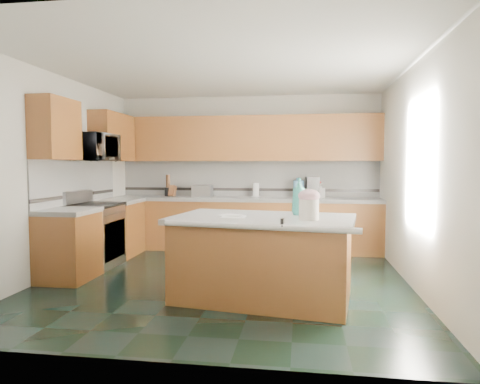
# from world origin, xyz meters

# --- Properties ---
(floor) EXTENTS (4.60, 4.60, 0.00)m
(floor) POSITION_xyz_m (0.00, 0.00, 0.00)
(floor) COLOR black
(floor) RESTS_ON ground
(ceiling) EXTENTS (4.60, 4.60, 0.00)m
(ceiling) POSITION_xyz_m (0.00, 0.00, 2.70)
(ceiling) COLOR white
(ceiling) RESTS_ON ground
(wall_back) EXTENTS (4.60, 0.04, 2.70)m
(wall_back) POSITION_xyz_m (0.00, 2.32, 1.35)
(wall_back) COLOR silver
(wall_back) RESTS_ON ground
(wall_front) EXTENTS (4.60, 0.04, 2.70)m
(wall_front) POSITION_xyz_m (0.00, -2.32, 1.35)
(wall_front) COLOR silver
(wall_front) RESTS_ON ground
(wall_left) EXTENTS (0.04, 4.60, 2.70)m
(wall_left) POSITION_xyz_m (-2.32, 0.00, 1.35)
(wall_left) COLOR silver
(wall_left) RESTS_ON ground
(wall_right) EXTENTS (0.04, 4.60, 2.70)m
(wall_right) POSITION_xyz_m (2.32, 0.00, 1.35)
(wall_right) COLOR silver
(wall_right) RESTS_ON ground
(back_base_cab) EXTENTS (4.60, 0.60, 0.86)m
(back_base_cab) POSITION_xyz_m (0.00, 2.00, 0.43)
(back_base_cab) COLOR #552D10
(back_base_cab) RESTS_ON ground
(back_countertop) EXTENTS (4.60, 0.64, 0.06)m
(back_countertop) POSITION_xyz_m (0.00, 2.00, 0.89)
(back_countertop) COLOR silver
(back_countertop) RESTS_ON back_base_cab
(back_upper_cab) EXTENTS (4.60, 0.33, 0.78)m
(back_upper_cab) POSITION_xyz_m (0.00, 2.13, 1.94)
(back_upper_cab) COLOR #552D10
(back_upper_cab) RESTS_ON wall_back
(back_backsplash) EXTENTS (4.60, 0.02, 0.63)m
(back_backsplash) POSITION_xyz_m (0.00, 2.29, 1.24)
(back_backsplash) COLOR silver
(back_backsplash) RESTS_ON back_countertop
(back_accent_band) EXTENTS (4.60, 0.01, 0.05)m
(back_accent_band) POSITION_xyz_m (0.00, 2.28, 1.04)
(back_accent_band) COLOR black
(back_accent_band) RESTS_ON back_countertop
(left_base_cab_rear) EXTENTS (0.60, 0.82, 0.86)m
(left_base_cab_rear) POSITION_xyz_m (-2.00, 1.29, 0.43)
(left_base_cab_rear) COLOR #552D10
(left_base_cab_rear) RESTS_ON ground
(left_counter_rear) EXTENTS (0.64, 0.82, 0.06)m
(left_counter_rear) POSITION_xyz_m (-2.00, 1.29, 0.89)
(left_counter_rear) COLOR silver
(left_counter_rear) RESTS_ON left_base_cab_rear
(left_base_cab_front) EXTENTS (0.60, 0.72, 0.86)m
(left_base_cab_front) POSITION_xyz_m (-2.00, -0.24, 0.43)
(left_base_cab_front) COLOR #552D10
(left_base_cab_front) RESTS_ON ground
(left_counter_front) EXTENTS (0.64, 0.72, 0.06)m
(left_counter_front) POSITION_xyz_m (-2.00, -0.24, 0.89)
(left_counter_front) COLOR silver
(left_counter_front) RESTS_ON left_base_cab_front
(left_backsplash) EXTENTS (0.02, 2.30, 0.63)m
(left_backsplash) POSITION_xyz_m (-2.29, 0.55, 1.24)
(left_backsplash) COLOR silver
(left_backsplash) RESTS_ON wall_left
(left_accent_band) EXTENTS (0.01, 2.30, 0.05)m
(left_accent_band) POSITION_xyz_m (-2.28, 0.55, 1.04)
(left_accent_band) COLOR black
(left_accent_band) RESTS_ON wall_left
(left_upper_cab_rear) EXTENTS (0.33, 1.09, 0.78)m
(left_upper_cab_rear) POSITION_xyz_m (-2.13, 1.42, 1.94)
(left_upper_cab_rear) COLOR #552D10
(left_upper_cab_rear) RESTS_ON wall_left
(left_upper_cab_front) EXTENTS (0.33, 0.72, 0.78)m
(left_upper_cab_front) POSITION_xyz_m (-2.13, -0.24, 1.94)
(left_upper_cab_front) COLOR #552D10
(left_upper_cab_front) RESTS_ON wall_left
(range_body) EXTENTS (0.60, 0.76, 0.88)m
(range_body) POSITION_xyz_m (-2.00, 0.50, 0.44)
(range_body) COLOR #B7B7BC
(range_body) RESTS_ON ground
(range_oven_door) EXTENTS (0.02, 0.68, 0.55)m
(range_oven_door) POSITION_xyz_m (-1.71, 0.50, 0.40)
(range_oven_door) COLOR black
(range_oven_door) RESTS_ON range_body
(range_cooktop) EXTENTS (0.62, 0.78, 0.04)m
(range_cooktop) POSITION_xyz_m (-2.00, 0.50, 0.90)
(range_cooktop) COLOR black
(range_cooktop) RESTS_ON range_body
(range_handle) EXTENTS (0.02, 0.66, 0.02)m
(range_handle) POSITION_xyz_m (-1.68, 0.50, 0.78)
(range_handle) COLOR #B7B7BC
(range_handle) RESTS_ON range_body
(range_backguard) EXTENTS (0.06, 0.76, 0.18)m
(range_backguard) POSITION_xyz_m (-2.26, 0.50, 1.02)
(range_backguard) COLOR #B7B7BC
(range_backguard) RESTS_ON range_body
(microwave) EXTENTS (0.50, 0.73, 0.41)m
(microwave) POSITION_xyz_m (-2.00, 0.50, 1.73)
(microwave) COLOR #B7B7BC
(microwave) RESTS_ON wall_left
(island_base) EXTENTS (1.99, 1.32, 0.86)m
(island_base) POSITION_xyz_m (0.55, -0.66, 0.43)
(island_base) COLOR #552D10
(island_base) RESTS_ON ground
(island_top) EXTENTS (2.10, 1.44, 0.06)m
(island_top) POSITION_xyz_m (0.55, -0.66, 0.89)
(island_top) COLOR silver
(island_top) RESTS_ON island_base
(island_bullnose) EXTENTS (1.94, 0.35, 0.06)m
(island_bullnose) POSITION_xyz_m (0.55, -1.24, 0.89)
(island_bullnose) COLOR silver
(island_bullnose) RESTS_ON island_base
(treat_jar) EXTENTS (0.26, 0.26, 0.21)m
(treat_jar) POSITION_xyz_m (1.05, -0.89, 1.03)
(treat_jar) COLOR white
(treat_jar) RESTS_ON island_top
(treat_jar_lid) EXTENTS (0.22, 0.22, 0.14)m
(treat_jar_lid) POSITION_xyz_m (1.05, -0.89, 1.17)
(treat_jar_lid) COLOR #DCA1AE
(treat_jar_lid) RESTS_ON treat_jar
(treat_jar_knob) EXTENTS (0.07, 0.03, 0.03)m
(treat_jar_knob) POSITION_xyz_m (1.05, -0.89, 1.22)
(treat_jar_knob) COLOR tan
(treat_jar_knob) RESTS_ON treat_jar_lid
(treat_jar_knob_end_l) EXTENTS (0.04, 0.04, 0.04)m
(treat_jar_knob_end_l) POSITION_xyz_m (1.01, -0.89, 1.22)
(treat_jar_knob_end_l) COLOR tan
(treat_jar_knob_end_l) RESTS_ON treat_jar_lid
(treat_jar_knob_end_r) EXTENTS (0.04, 0.04, 0.04)m
(treat_jar_knob_end_r) POSITION_xyz_m (1.08, -0.89, 1.22)
(treat_jar_knob_end_r) COLOR tan
(treat_jar_knob_end_r) RESTS_ON treat_jar_lid
(soap_bottle_island) EXTENTS (0.19, 0.19, 0.42)m
(soap_bottle_island) POSITION_xyz_m (0.94, -0.46, 1.13)
(soap_bottle_island) COLOR teal
(soap_bottle_island) RESTS_ON island_top
(paper_sheet_a) EXTENTS (0.26, 0.20, 0.00)m
(paper_sheet_a) POSITION_xyz_m (0.24, -0.75, 0.92)
(paper_sheet_a) COLOR white
(paper_sheet_a) RESTS_ON island_top
(paper_sheet_b) EXTENTS (0.33, 0.31, 0.00)m
(paper_sheet_b) POSITION_xyz_m (0.20, -0.62, 0.92)
(paper_sheet_b) COLOR white
(paper_sheet_b) RESTS_ON island_top
(clamp_body) EXTENTS (0.04, 0.10, 0.08)m
(clamp_body) POSITION_xyz_m (0.79, -1.22, 0.93)
(clamp_body) COLOR black
(clamp_body) RESTS_ON island_top
(clamp_handle) EXTENTS (0.02, 0.07, 0.02)m
(clamp_handle) POSITION_xyz_m (0.79, -1.28, 0.91)
(clamp_handle) COLOR black
(clamp_handle) RESTS_ON island_top
(knife_block) EXTENTS (0.13, 0.16, 0.21)m
(knife_block) POSITION_xyz_m (-1.32, 2.05, 1.02)
(knife_block) COLOR #472814
(knife_block) RESTS_ON back_countertop
(utensil_crock) EXTENTS (0.13, 0.13, 0.16)m
(utensil_crock) POSITION_xyz_m (-1.41, 2.08, 1.00)
(utensil_crock) COLOR black
(utensil_crock) RESTS_ON back_countertop
(utensil_bundle) EXTENTS (0.07, 0.07, 0.23)m
(utensil_bundle) POSITION_xyz_m (-1.41, 2.08, 1.19)
(utensil_bundle) COLOR #472814
(utensil_bundle) RESTS_ON utensil_crock
(toaster_oven) EXTENTS (0.34, 0.24, 0.20)m
(toaster_oven) POSITION_xyz_m (-0.77, 2.05, 1.02)
(toaster_oven) COLOR #B7B7BC
(toaster_oven) RESTS_ON back_countertop
(toaster_oven_door) EXTENTS (0.30, 0.01, 0.16)m
(toaster_oven_door) POSITION_xyz_m (-0.77, 1.94, 1.02)
(toaster_oven_door) COLOR black
(toaster_oven_door) RESTS_ON toaster_oven
(paper_towel) EXTENTS (0.11, 0.11, 0.24)m
(paper_towel) POSITION_xyz_m (0.18, 2.10, 1.04)
(paper_towel) COLOR white
(paper_towel) RESTS_ON back_countertop
(paper_towel_base) EXTENTS (0.16, 0.16, 0.01)m
(paper_towel_base) POSITION_xyz_m (0.18, 2.10, 0.93)
(paper_towel_base) COLOR #B7B7BC
(paper_towel_base) RESTS_ON back_countertop
(water_jug) EXTENTS (0.18, 0.18, 0.29)m
(water_jug) POSITION_xyz_m (0.92, 2.06, 1.07)
(water_jug) COLOR #5293BE
(water_jug) RESTS_ON back_countertop
(water_jug_neck) EXTENTS (0.08, 0.08, 0.04)m
(water_jug_neck) POSITION_xyz_m (0.92, 2.06, 1.24)
(water_jug_neck) COLOR #5293BE
(water_jug_neck) RESTS_ON water_jug
(coffee_maker) EXTENTS (0.24, 0.25, 0.36)m
(coffee_maker) POSITION_xyz_m (1.15, 2.08, 1.10)
(coffee_maker) COLOR black
(coffee_maker) RESTS_ON back_countertop
(coffee_carafe) EXTENTS (0.15, 0.15, 0.15)m
(coffee_carafe) POSITION_xyz_m (1.15, 2.03, 0.99)
(coffee_carafe) COLOR black
(coffee_carafe) RESTS_ON back_countertop
(soap_bottle_back) EXTENTS (0.16, 0.16, 0.25)m
(soap_bottle_back) POSITION_xyz_m (1.29, 2.05, 1.05)
(soap_bottle_back) COLOR white
(soap_bottle_back) RESTS_ON back_countertop
(soap_back_cap) EXTENTS (0.02, 0.02, 0.03)m
(soap_back_cap) POSITION_xyz_m (1.29, 2.05, 1.19)
(soap_back_cap) COLOR red
(soap_back_cap) RESTS_ON soap_bottle_back
(window_light_proxy) EXTENTS (0.02, 1.40, 1.10)m
(window_light_proxy) POSITION_xyz_m (2.29, -0.20, 1.50)
(window_light_proxy) COLOR white
(window_light_proxy) RESTS_ON wall_right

